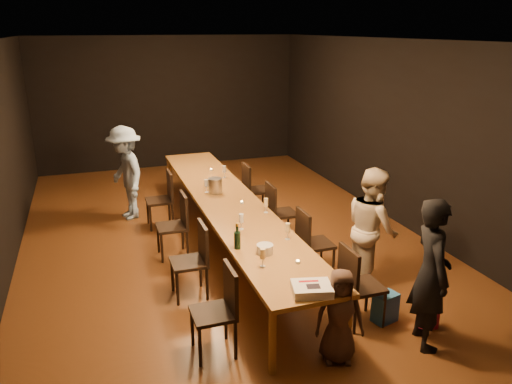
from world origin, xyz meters
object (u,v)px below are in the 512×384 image
object	(u,v)px
chair_right_2	(282,212)
woman_tan	(372,228)
chair_left_1	(189,261)
man_blue	(126,173)
chair_right_1	(316,243)
chair_left_0	(213,312)
chair_left_3	(159,200)
champagne_bottle	(237,236)
woman_birthday	(431,274)
child	(340,316)
ice_bucket	(215,186)
birthday_cake	(312,289)
chair_left_2	(172,226)
chair_right_3	(257,189)
plate_stack	(265,249)
table	(229,204)
chair_right_0	(363,285)

from	to	relation	value
chair_right_2	woman_tan	xyz separation A→B (m)	(0.55, -1.65, 0.31)
chair_left_1	woman_tan	world-z (taller)	woman_tan
chair_right_2	man_blue	bearing A→B (deg)	-129.52
chair_right_1	chair_left_0	distance (m)	2.08
chair_right_2	chair_left_3	xyz separation A→B (m)	(-1.70, 1.20, 0.00)
chair_left_0	champagne_bottle	distance (m)	1.02
woman_birthday	child	size ratio (longest dim) A/B	1.63
woman_tan	child	world-z (taller)	woman_tan
champagne_bottle	woman_birthday	bearing A→B (deg)	-38.94
chair_right_2	ice_bucket	bearing A→B (deg)	-114.03
chair_right_1	woman_birthday	distance (m)	1.84
chair_left_0	child	xyz separation A→B (m)	(1.14, -0.51, 0.03)
woman_birthday	ice_bucket	bearing A→B (deg)	38.72
birthday_cake	chair_left_2	bearing A→B (deg)	121.23
chair_left_2	birthday_cake	size ratio (longest dim) A/B	2.15
man_blue	child	xyz separation A→B (m)	(1.60, -4.69, -0.31)
birthday_cake	chair_right_3	bearing A→B (deg)	92.40
woman_birthday	plate_stack	distance (m)	1.77
chair_left_3	plate_stack	xyz separation A→B (m)	(0.75, -3.05, 0.34)
birthday_cake	chair_left_0	bearing A→B (deg)	168.30
chair_left_0	chair_left_3	bearing A→B (deg)	0.00
chair_left_2	ice_bucket	bearing A→B (deg)	-61.13
birthday_cake	ice_bucket	size ratio (longest dim) A/B	1.86
chair_left_1	chair_left_2	bearing A→B (deg)	0.00
chair_right_3	chair_right_1	bearing A→B (deg)	-0.00
chair_right_3	woman_tan	size ratio (longest dim) A/B	0.60
chair_right_1	chair_left_2	world-z (taller)	same
chair_right_1	chair_right_2	bearing A→B (deg)	180.00
chair_left_0	child	size ratio (longest dim) A/B	0.94
plate_stack	ice_bucket	distance (m)	2.27
table	woman_tan	bearing A→B (deg)	-49.66
chair_left_2	woman_tan	size ratio (longest dim) A/B	0.60
child	birthday_cake	distance (m)	0.41
man_blue	plate_stack	world-z (taller)	man_blue
chair_left_3	ice_bucket	bearing A→B (deg)	-135.77
table	chair_left_2	bearing A→B (deg)	180.00
chair_right_0	chair_left_2	size ratio (longest dim) A/B	1.00
chair_left_1	chair_right_2	bearing A→B (deg)	-54.78
table	chair_left_0	size ratio (longest dim) A/B	6.45
chair_left_1	child	size ratio (longest dim) A/B	0.94
chair_left_0	plate_stack	xyz separation A→B (m)	(0.75, 0.55, 0.34)
chair_right_2	chair_right_1	bearing A→B (deg)	-0.00
chair_right_3	child	bearing A→B (deg)	-7.72
plate_stack	champagne_bottle	size ratio (longest dim) A/B	0.60
table	chair_left_1	xyz separation A→B (m)	(-0.85, -1.20, -0.24)
woman_tan	chair_right_2	bearing A→B (deg)	26.15
chair_left_2	child	world-z (taller)	child
woman_tan	champagne_bottle	distance (m)	1.76
child	ice_bucket	bearing A→B (deg)	114.40
woman_tan	man_blue	size ratio (longest dim) A/B	0.97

